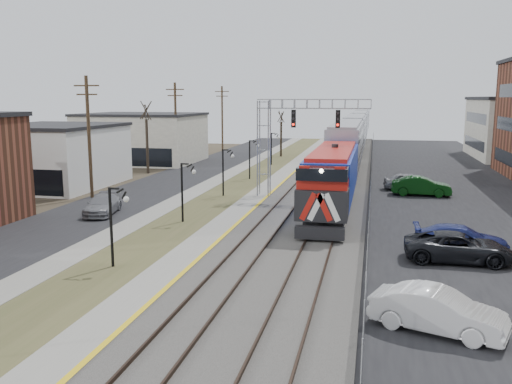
% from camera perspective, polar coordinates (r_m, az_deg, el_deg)
% --- Properties ---
extents(ground, '(160.00, 160.00, 0.00)m').
position_cam_1_polar(ground, '(19.39, -14.96, -15.55)').
color(ground, '#473D2D').
rests_on(ground, ground).
extents(street_west, '(7.00, 120.00, 0.04)m').
position_cam_1_polar(street_west, '(54.84, -9.05, 1.15)').
color(street_west, black).
rests_on(street_west, ground).
extents(sidewalk, '(2.00, 120.00, 0.08)m').
position_cam_1_polar(sidewalk, '(53.37, -4.54, 1.02)').
color(sidewalk, gray).
rests_on(sidewalk, ground).
extents(grass_median, '(4.00, 120.00, 0.06)m').
position_cam_1_polar(grass_median, '(52.59, -1.41, 0.91)').
color(grass_median, '#444726').
rests_on(grass_median, ground).
extents(platform, '(2.00, 120.00, 0.24)m').
position_cam_1_polar(platform, '(51.96, 1.81, 0.90)').
color(platform, gray).
rests_on(platform, ground).
extents(ballast_bed, '(8.00, 120.00, 0.20)m').
position_cam_1_polar(ballast_bed, '(51.30, 7.31, 0.68)').
color(ballast_bed, '#595651').
rests_on(ballast_bed, ground).
extents(parking_lot, '(16.00, 120.00, 0.04)m').
position_cam_1_polar(parking_lot, '(51.71, 20.67, 0.11)').
color(parking_lot, black).
rests_on(parking_lot, ground).
extents(platform_edge, '(0.24, 120.00, 0.01)m').
position_cam_1_polar(platform_edge, '(51.79, 2.77, 1.00)').
color(platform_edge, gold).
rests_on(platform_edge, platform).
extents(track_near, '(1.58, 120.00, 0.15)m').
position_cam_1_polar(track_near, '(51.48, 5.10, 0.95)').
color(track_near, '#2D2119').
rests_on(track_near, ballast_bed).
extents(track_far, '(1.58, 120.00, 0.15)m').
position_cam_1_polar(track_far, '(51.17, 8.99, 0.82)').
color(track_far, '#2D2119').
rests_on(track_far, ballast_bed).
extents(train, '(3.00, 108.65, 5.33)m').
position_cam_1_polar(train, '(85.87, 10.44, 6.18)').
color(train, '#1631B4').
rests_on(train, ground).
extents(signal_gantry, '(9.00, 1.07, 8.15)m').
position_cam_1_polar(signal_gantry, '(44.12, 3.03, 6.44)').
color(signal_gantry, gray).
rests_on(signal_gantry, ground).
extents(lampposts, '(0.14, 62.14, 4.00)m').
position_cam_1_polar(lampposts, '(36.47, -7.63, -0.03)').
color(lampposts, black).
rests_on(lampposts, ground).
extents(utility_poles, '(0.28, 80.28, 10.00)m').
position_cam_1_polar(utility_poles, '(46.57, -17.16, 5.47)').
color(utility_poles, '#4C3823').
rests_on(utility_poles, ground).
extents(fence, '(0.04, 120.00, 1.60)m').
position_cam_1_polar(fence, '(51.02, 12.03, 1.29)').
color(fence, gray).
rests_on(fence, ground).
extents(buildings_west, '(14.00, 67.00, 7.00)m').
position_cam_1_polar(buildings_west, '(49.60, -24.06, 2.99)').
color(buildings_west, beige).
rests_on(buildings_west, ground).
extents(bare_trees, '(12.30, 42.30, 5.95)m').
position_cam_1_polar(bare_trees, '(58.55, -8.79, 4.34)').
color(bare_trees, '#382D23').
rests_on(bare_trees, ground).
extents(car_lot_b, '(4.95, 3.12, 1.54)m').
position_cam_1_polar(car_lot_b, '(20.58, 18.57, -11.87)').
color(car_lot_b, white).
rests_on(car_lot_b, ground).
extents(car_lot_c, '(5.35, 2.47, 1.49)m').
position_cam_1_polar(car_lot_c, '(29.33, 20.54, -5.53)').
color(car_lot_c, black).
rests_on(car_lot_c, ground).
extents(car_lot_d, '(4.95, 2.04, 1.43)m').
position_cam_1_polar(car_lot_d, '(31.25, 20.73, -4.67)').
color(car_lot_d, navy).
rests_on(car_lot_d, ground).
extents(car_lot_e, '(4.70, 2.17, 1.56)m').
position_cam_1_polar(car_lot_e, '(50.55, 15.86, 1.03)').
color(car_lot_e, gray).
rests_on(car_lot_e, ground).
extents(car_lot_f, '(4.97, 1.87, 1.62)m').
position_cam_1_polar(car_lot_f, '(47.96, 16.99, 0.55)').
color(car_lot_f, '#0A360E').
rests_on(car_lot_f, ground).
extents(car_street_b, '(2.84, 4.96, 1.35)m').
position_cam_1_polar(car_street_b, '(40.05, -15.84, -1.36)').
color(car_street_b, gray).
rests_on(car_street_b, ground).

